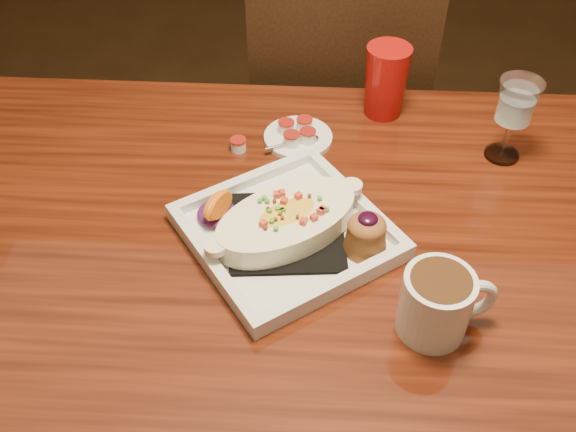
# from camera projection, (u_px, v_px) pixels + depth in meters

# --- Properties ---
(table) EXTENTS (1.50, 0.90, 0.75)m
(table) POSITION_uv_depth(u_px,v_px,m) (338.00, 282.00, 1.09)
(table) COLOR maroon
(table) RESTS_ON floor
(chair_far) EXTENTS (0.42, 0.42, 0.93)m
(chair_far) POSITION_uv_depth(u_px,v_px,m) (336.00, 130.00, 1.64)
(chair_far) COLOR black
(chair_far) RESTS_ON floor
(plate) EXTENTS (0.40, 0.40, 0.08)m
(plate) POSITION_uv_depth(u_px,v_px,m) (292.00, 226.00, 1.01)
(plate) COLOR white
(plate) RESTS_ON table
(coffee_mug) EXTENTS (0.14, 0.10, 0.10)m
(coffee_mug) POSITION_uv_depth(u_px,v_px,m) (438.00, 302.00, 0.87)
(coffee_mug) COLOR white
(coffee_mug) RESTS_ON table
(goblet) EXTENTS (0.08, 0.08, 0.16)m
(goblet) POSITION_uv_depth(u_px,v_px,m) (516.00, 106.00, 1.11)
(goblet) COLOR silver
(goblet) RESTS_ON table
(saucer) EXTENTS (0.13, 0.13, 0.09)m
(saucer) POSITION_uv_depth(u_px,v_px,m) (297.00, 136.00, 1.21)
(saucer) COLOR white
(saucer) RESTS_ON table
(creamer_loose) EXTENTS (0.03, 0.03, 0.02)m
(creamer_loose) POSITION_uv_depth(u_px,v_px,m) (238.00, 144.00, 1.19)
(creamer_loose) COLOR white
(creamer_loose) RESTS_ON table
(red_tumbler) EXTENTS (0.09, 0.09, 0.14)m
(red_tumbler) POSITION_uv_depth(u_px,v_px,m) (386.00, 81.00, 1.23)
(red_tumbler) COLOR #A9100C
(red_tumbler) RESTS_ON table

